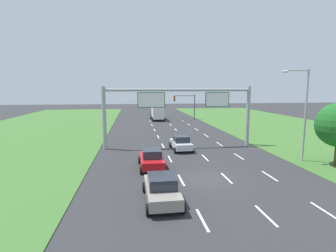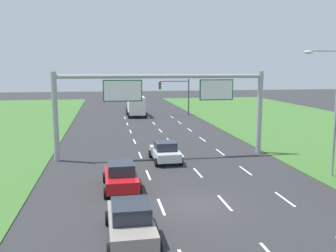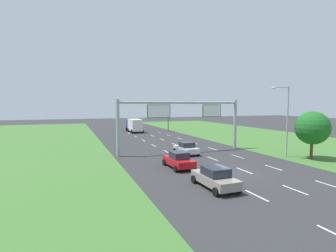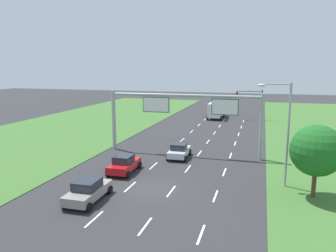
{
  "view_description": "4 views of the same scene",
  "coord_description": "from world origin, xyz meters",
  "px_view_note": "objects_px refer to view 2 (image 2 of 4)",
  "views": [
    {
      "loc": [
        -5.2,
        -18.39,
        6.73
      ],
      "look_at": [
        -1.67,
        8.03,
        2.94
      ],
      "focal_mm": 28.0,
      "sensor_mm": 36.0,
      "label": 1
    },
    {
      "loc": [
        -4.53,
        -18.7,
        7.27
      ],
      "look_at": [
        0.63,
        11.95,
        2.43
      ],
      "focal_mm": 40.0,
      "sensor_mm": 36.0,
      "label": 2
    },
    {
      "loc": [
        -13.83,
        -20.5,
        6.37
      ],
      "look_at": [
        -1.84,
        11.35,
        3.54
      ],
      "focal_mm": 28.0,
      "sensor_mm": 36.0,
      "label": 3
    },
    {
      "loc": [
        8.32,
        -23.62,
        9.72
      ],
      "look_at": [
        -0.76,
        7.78,
        3.76
      ],
      "focal_mm": 35.0,
      "sensor_mm": 36.0,
      "label": 4
    }
  ],
  "objects_px": {
    "car_lead_silver": "(121,176)",
    "traffic_light_mast": "(176,90)",
    "sign_gantry": "(163,98)",
    "car_near_red": "(131,221)",
    "car_mid_lane": "(165,152)",
    "box_truck": "(136,105)",
    "street_lamp": "(331,102)"
  },
  "relations": [
    {
      "from": "car_lead_silver",
      "to": "traffic_light_mast",
      "type": "xyz_separation_m",
      "value": [
        10.04,
        34.71,
        3.06
      ]
    },
    {
      "from": "traffic_light_mast",
      "to": "sign_gantry",
      "type": "bearing_deg",
      "value": -103.01
    },
    {
      "from": "car_near_red",
      "to": "car_mid_lane",
      "type": "distance_m",
      "value": 13.51
    },
    {
      "from": "car_mid_lane",
      "to": "box_truck",
      "type": "bearing_deg",
      "value": 87.68
    },
    {
      "from": "car_lead_silver",
      "to": "car_near_red",
      "type": "bearing_deg",
      "value": -90.0
    },
    {
      "from": "box_truck",
      "to": "sign_gantry",
      "type": "bearing_deg",
      "value": -89.95
    },
    {
      "from": "car_lead_silver",
      "to": "sign_gantry",
      "type": "distance_m",
      "value": 9.65
    },
    {
      "from": "car_near_red",
      "to": "traffic_light_mast",
      "type": "xyz_separation_m",
      "value": [
        9.92,
        41.51,
        3.06
      ]
    },
    {
      "from": "traffic_light_mast",
      "to": "street_lamp",
      "type": "xyz_separation_m",
      "value": [
        3.72,
        -34.45,
        1.21
      ]
    },
    {
      "from": "car_near_red",
      "to": "car_mid_lane",
      "type": "relative_size",
      "value": 1.1
    },
    {
      "from": "car_near_red",
      "to": "sign_gantry",
      "type": "bearing_deg",
      "value": 74.85
    },
    {
      "from": "car_lead_silver",
      "to": "car_mid_lane",
      "type": "height_order",
      "value": "car_lead_silver"
    },
    {
      "from": "car_near_red",
      "to": "car_lead_silver",
      "type": "bearing_deg",
      "value": 90.07
    },
    {
      "from": "car_near_red",
      "to": "car_mid_lane",
      "type": "xyz_separation_m",
      "value": [
        3.57,
        13.03,
        -0.03
      ]
    },
    {
      "from": "car_near_red",
      "to": "box_truck",
      "type": "height_order",
      "value": "box_truck"
    },
    {
      "from": "car_near_red",
      "to": "box_truck",
      "type": "xyz_separation_m",
      "value": [
        3.62,
        41.84,
        0.84
      ]
    },
    {
      "from": "sign_gantry",
      "to": "car_lead_silver",
      "type": "bearing_deg",
      "value": -115.98
    },
    {
      "from": "car_lead_silver",
      "to": "car_mid_lane",
      "type": "distance_m",
      "value": 7.24
    },
    {
      "from": "car_near_red",
      "to": "car_lead_silver",
      "type": "xyz_separation_m",
      "value": [
        -0.12,
        6.8,
        -0.0
      ]
    },
    {
      "from": "car_near_red",
      "to": "street_lamp",
      "type": "bearing_deg",
      "value": 26.44
    },
    {
      "from": "car_mid_lane",
      "to": "car_lead_silver",
      "type": "bearing_deg",
      "value": -122.89
    },
    {
      "from": "box_truck",
      "to": "street_lamp",
      "type": "height_order",
      "value": "street_lamp"
    },
    {
      "from": "traffic_light_mast",
      "to": "car_mid_lane",
      "type": "bearing_deg",
      "value": -102.56
    },
    {
      "from": "car_near_red",
      "to": "street_lamp",
      "type": "distance_m",
      "value": 15.94
    },
    {
      "from": "box_truck",
      "to": "car_near_red",
      "type": "bearing_deg",
      "value": -95.09
    },
    {
      "from": "box_truck",
      "to": "traffic_light_mast",
      "type": "height_order",
      "value": "traffic_light_mast"
    },
    {
      "from": "car_near_red",
      "to": "car_lead_silver",
      "type": "distance_m",
      "value": 6.8
    },
    {
      "from": "car_lead_silver",
      "to": "street_lamp",
      "type": "bearing_deg",
      "value": 0.08
    },
    {
      "from": "car_lead_silver",
      "to": "street_lamp",
      "type": "relative_size",
      "value": 0.49
    },
    {
      "from": "traffic_light_mast",
      "to": "car_lead_silver",
      "type": "bearing_deg",
      "value": -106.13
    },
    {
      "from": "street_lamp",
      "to": "car_lead_silver",
      "type": "bearing_deg",
      "value": -178.9
    },
    {
      "from": "traffic_light_mast",
      "to": "street_lamp",
      "type": "bearing_deg",
      "value": -83.83
    }
  ]
}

